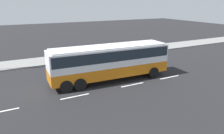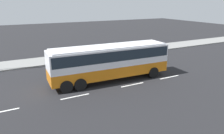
{
  "view_description": "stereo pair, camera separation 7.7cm",
  "coord_description": "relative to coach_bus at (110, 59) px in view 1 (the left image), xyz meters",
  "views": [
    {
      "loc": [
        -6.88,
        -17.96,
        7.37
      ],
      "look_at": [
        2.01,
        -0.8,
        1.41
      ],
      "focal_mm": 34.18,
      "sensor_mm": 36.0,
      "label": 1
    },
    {
      "loc": [
        -6.95,
        -17.92,
        7.37
      ],
      "look_at": [
        2.01,
        -0.8,
        1.41
      ],
      "focal_mm": 34.18,
      "sensor_mm": 36.0,
      "label": 2
    }
  ],
  "objects": [
    {
      "name": "ground_plane",
      "position": [
        -1.97,
        0.49,
        -2.11
      ],
      "size": [
        120.0,
        120.0,
        0.0
      ],
      "primitive_type": "plane",
      "color": "black"
    },
    {
      "name": "lane_centreline",
      "position": [
        -7.36,
        -2.08,
        -2.11
      ],
      "size": [
        29.94,
        0.16,
        0.01
      ],
      "color": "white",
      "rests_on": "ground_plane"
    },
    {
      "name": "pedestrian_near_curb",
      "position": [
        0.0,
        8.3,
        -1.09
      ],
      "size": [
        0.32,
        0.32,
        1.53
      ],
      "rotation": [
        0.0,
        0.0,
        4.65
      ],
      "color": "#38334C",
      "rests_on": "sidewalk_curb"
    },
    {
      "name": "sidewalk_curb",
      "position": [
        -1.97,
        9.79,
        -2.04
      ],
      "size": [
        80.0,
        4.0,
        0.15
      ],
      "primitive_type": "cube",
      "color": "gray",
      "rests_on": "ground_plane"
    },
    {
      "name": "coach_bus",
      "position": [
        0.0,
        0.0,
        0.0
      ],
      "size": [
        11.7,
        3.18,
        3.4
      ],
      "rotation": [
        0.0,
        0.0,
        -0.04
      ],
      "color": "orange",
      "rests_on": "ground_plane"
    }
  ]
}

